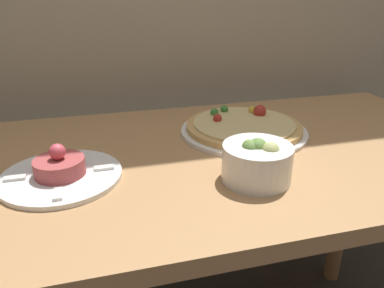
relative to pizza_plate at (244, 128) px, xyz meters
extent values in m
cube|color=#AD7F51|center=(-0.13, -0.09, -0.03)|extent=(1.41, 0.69, 0.03)
cylinder|color=#AD7F51|center=(0.52, 0.19, -0.42)|extent=(0.06, 0.06, 0.74)
cylinder|color=white|center=(0.00, 0.00, -0.01)|extent=(0.32, 0.32, 0.01)
cylinder|color=tan|center=(0.00, 0.00, 0.00)|extent=(0.30, 0.30, 0.01)
cylinder|color=#E0C684|center=(0.00, 0.00, 0.01)|extent=(0.26, 0.26, 0.00)
sphere|color=#B22D23|center=(0.06, 0.05, 0.03)|extent=(0.03, 0.03, 0.03)
sphere|color=#B22D23|center=(-0.06, 0.03, 0.02)|extent=(0.02, 0.02, 0.02)
sphere|color=#387F33|center=(-0.02, 0.10, 0.02)|extent=(0.02, 0.02, 0.02)
sphere|color=gold|center=(0.05, 0.07, 0.02)|extent=(0.02, 0.02, 0.02)
sphere|color=#387F33|center=(-0.05, 0.08, 0.02)|extent=(0.02, 0.02, 0.02)
cylinder|color=white|center=(-0.45, -0.14, -0.01)|extent=(0.24, 0.24, 0.01)
cylinder|color=#A84747|center=(-0.45, -0.14, 0.01)|extent=(0.10, 0.10, 0.03)
sphere|color=#DB4C5B|center=(-0.45, -0.14, 0.04)|extent=(0.03, 0.03, 0.03)
cube|color=white|center=(-0.36, -0.14, 0.00)|extent=(0.04, 0.02, 0.01)
cube|color=white|center=(-0.45, -0.05, 0.00)|extent=(0.02, 0.04, 0.01)
cube|color=white|center=(-0.53, -0.14, 0.00)|extent=(0.04, 0.02, 0.01)
cube|color=white|center=(-0.45, -0.22, 0.00)|extent=(0.02, 0.04, 0.01)
cylinder|color=white|center=(-0.07, -0.24, 0.02)|extent=(0.14, 0.14, 0.07)
sphere|color=#8EA34C|center=(-0.09, -0.23, 0.05)|extent=(0.03, 0.03, 0.03)
sphere|color=#668E42|center=(-0.09, -0.24, 0.05)|extent=(0.04, 0.04, 0.04)
sphere|color=#A3B25B|center=(-0.07, -0.24, 0.05)|extent=(0.03, 0.03, 0.03)
sphere|color=#B7BC70|center=(-0.06, -0.26, 0.05)|extent=(0.04, 0.04, 0.04)
sphere|color=#B7BC70|center=(-0.07, -0.24, 0.05)|extent=(0.03, 0.03, 0.03)
sphere|color=#668E42|center=(-0.07, -0.24, 0.05)|extent=(0.04, 0.04, 0.04)
camera|label=1|loc=(-0.36, -0.84, 0.34)|focal=35.00mm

